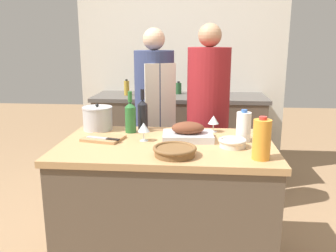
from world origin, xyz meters
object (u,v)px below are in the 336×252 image
object	(u,v)px
roasting_pan	(188,133)
wine_glass_right	(213,120)
wine_bottle_dark	(143,114)
condiment_bottle_tall	(179,88)
cutting_board	(103,138)
juice_jug	(262,139)
person_cook_aproned	(155,112)
person_cook_guest	(208,113)
mixing_bowl	(233,143)
wicker_basket	(175,151)
knife_chef	(104,138)
stock_pot	(98,118)
wine_glass_left	(144,128)
condiment_bottle_short	(127,88)
milk_jug	(244,127)
wine_bottle_green	(130,116)

from	to	relation	value
roasting_pan	wine_glass_right	bearing A→B (deg)	51.46
wine_bottle_dark	condiment_bottle_tall	bearing A→B (deg)	82.13
cutting_board	juice_jug	xyz separation A→B (m)	(0.96, -0.31, 0.10)
juice_jug	wine_bottle_dark	xyz separation A→B (m)	(-0.75, 0.61, 0.00)
person_cook_aproned	person_cook_guest	world-z (taller)	person_cook_guest
mixing_bowl	condiment_bottle_tall	bearing A→B (deg)	103.91
wicker_basket	wine_bottle_dark	world-z (taller)	wine_bottle_dark
wine_bottle_dark	mixing_bowl	bearing A→B (deg)	-33.01
cutting_board	knife_chef	world-z (taller)	knife_chef
stock_pot	wine_glass_right	size ratio (longest dim) A/B	1.82
wine_bottle_dark	wine_glass_left	size ratio (longest dim) A/B	2.43
wicker_basket	stock_pot	size ratio (longest dim) A/B	1.15
knife_chef	condiment_bottle_short	bearing A→B (deg)	95.97
juice_jug	knife_chef	xyz separation A→B (m)	(-0.94, 0.26, -0.09)
roasting_pan	mixing_bowl	size ratio (longest dim) A/B	2.00
condiment_bottle_short	juice_jug	bearing A→B (deg)	-58.55
cutting_board	condiment_bottle_tall	distance (m)	1.69
stock_pot	condiment_bottle_tall	distance (m)	1.47
roasting_pan	milk_jug	distance (m)	0.36
wine_bottle_green	wine_bottle_dark	xyz separation A→B (m)	(0.07, 0.10, 0.00)
wine_bottle_dark	stock_pot	bearing A→B (deg)	-172.01
wine_bottle_green	person_cook_guest	distance (m)	0.80
juice_jug	knife_chef	bearing A→B (deg)	164.38
roasting_pan	knife_chef	size ratio (longest dim) A/B	1.48
mixing_bowl	milk_jug	world-z (taller)	milk_jug
wine_bottle_green	person_cook_guest	world-z (taller)	person_cook_guest
wine_bottle_dark	knife_chef	bearing A→B (deg)	-119.51
person_cook_guest	juice_jug	bearing A→B (deg)	-88.97
juice_jug	wine_glass_left	xyz separation A→B (m)	(-0.69, 0.30, -0.02)
roasting_pan	condiment_bottle_tall	size ratio (longest dim) A/B	2.48
mixing_bowl	milk_jug	distance (m)	0.17
wine_glass_right	wicker_basket	bearing A→B (deg)	-112.99
wicker_basket	wine_glass_left	distance (m)	0.36
knife_chef	person_cook_guest	distance (m)	1.07
milk_jug	wine_bottle_dark	world-z (taller)	wine_bottle_dark
wine_glass_right	condiment_bottle_short	xyz separation A→B (m)	(-0.87, 1.24, 0.05)
wine_glass_right	person_cook_guest	xyz separation A→B (m)	(-0.03, 0.51, -0.05)
stock_pot	condiment_bottle_short	world-z (taller)	condiment_bottle_short
wicker_basket	cutting_board	distance (m)	0.57
person_cook_aproned	condiment_bottle_short	bearing A→B (deg)	94.54
person_cook_aproned	wine_glass_right	bearing A→B (deg)	-74.62
wine_glass_left	wine_glass_right	size ratio (longest dim) A/B	1.02
wicker_basket	wine_bottle_green	bearing A→B (deg)	124.85
stock_pot	knife_chef	xyz separation A→B (m)	(0.13, -0.30, -0.06)
condiment_bottle_tall	person_cook_guest	xyz separation A→B (m)	(0.30, -0.86, -0.09)
condiment_bottle_tall	condiment_bottle_short	size ratio (longest dim) A/B	0.81
wine_bottle_green	condiment_bottle_tall	world-z (taller)	wine_bottle_green
wine_glass_right	stock_pot	bearing A→B (deg)	-179.60
wine_glass_left	person_cook_guest	xyz separation A→B (m)	(0.43, 0.78, -0.05)
wine_bottle_green	condiment_bottle_short	bearing A→B (deg)	102.48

